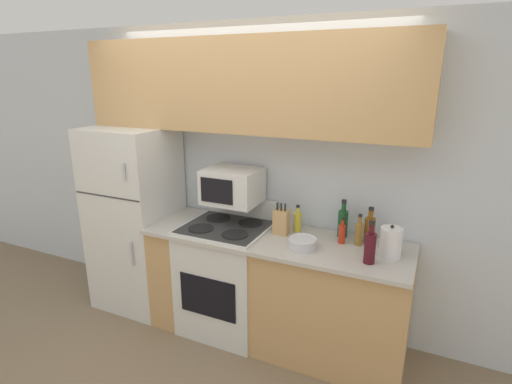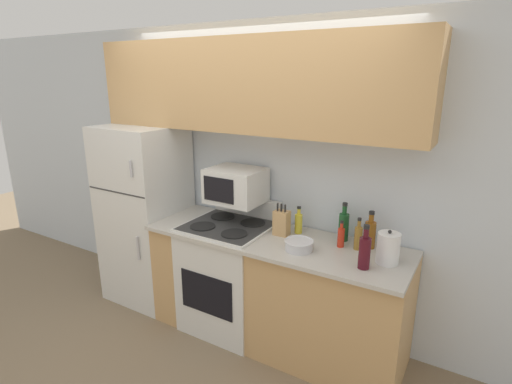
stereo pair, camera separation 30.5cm
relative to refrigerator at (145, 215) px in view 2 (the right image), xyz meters
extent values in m
plane|color=#7F6B51|center=(1.04, -0.31, -0.85)|extent=(12.00, 12.00, 0.00)
cube|color=silver|center=(1.04, 0.36, 0.43)|extent=(8.00, 0.05, 2.55)
cube|color=tan|center=(1.40, 0.00, -0.40)|extent=(2.08, 0.64, 0.89)
cube|color=#BCB7AD|center=(1.40, -0.02, 0.06)|extent=(2.08, 0.68, 0.03)
cube|color=silver|center=(0.00, 0.00, 0.00)|extent=(0.72, 0.63, 1.69)
cube|color=#383838|center=(0.00, -0.31, 0.30)|extent=(0.70, 0.01, 0.01)
cylinder|color=#B7B7BC|center=(0.23, -0.33, 0.54)|extent=(0.02, 0.02, 0.14)
cylinder|color=#B7B7BC|center=(0.23, -0.33, -0.17)|extent=(0.02, 0.02, 0.22)
cube|color=tan|center=(1.04, 0.17, 1.20)|extent=(2.79, 0.33, 0.72)
cube|color=silver|center=(0.97, -0.01, -0.38)|extent=(0.69, 0.64, 0.94)
cube|color=black|center=(0.97, -0.33, -0.40)|extent=(0.49, 0.01, 0.34)
cube|color=#2D2D2D|center=(0.97, -0.01, 0.08)|extent=(0.66, 0.61, 0.01)
cube|color=silver|center=(0.97, 0.29, 0.17)|extent=(0.66, 0.06, 0.16)
cylinder|color=black|center=(0.81, -0.15, 0.09)|extent=(0.21, 0.21, 0.01)
cylinder|color=black|center=(1.12, -0.15, 0.09)|extent=(0.21, 0.21, 0.01)
cylinder|color=black|center=(0.81, 0.13, 0.09)|extent=(0.21, 0.21, 0.01)
cylinder|color=black|center=(1.12, 0.13, 0.09)|extent=(0.21, 0.21, 0.01)
cube|color=silver|center=(0.96, 0.12, 0.40)|extent=(0.45, 0.36, 0.29)
cube|color=black|center=(0.92, -0.06, 0.40)|extent=(0.29, 0.01, 0.20)
cube|color=tan|center=(1.42, 0.07, 0.17)|extent=(0.12, 0.09, 0.20)
cylinder|color=black|center=(1.39, 0.06, 0.30)|extent=(0.01, 0.01, 0.06)
cylinder|color=black|center=(1.42, 0.06, 0.30)|extent=(0.01, 0.01, 0.06)
cylinder|color=black|center=(1.45, 0.06, 0.30)|extent=(0.01, 0.01, 0.06)
cylinder|color=silver|center=(1.66, -0.12, 0.11)|extent=(0.20, 0.20, 0.07)
torus|color=silver|center=(1.66, -0.12, 0.14)|extent=(0.21, 0.21, 0.01)
cylinder|color=#194C23|center=(1.87, 0.22, 0.18)|extent=(0.08, 0.08, 0.21)
cylinder|color=#194C23|center=(1.87, 0.22, 0.31)|extent=(0.03, 0.03, 0.07)
cylinder|color=black|center=(1.87, 0.22, 0.36)|extent=(0.04, 0.04, 0.02)
cylinder|color=#470F19|center=(2.14, -0.16, 0.18)|extent=(0.08, 0.08, 0.21)
cylinder|color=#470F19|center=(2.14, -0.16, 0.31)|extent=(0.03, 0.03, 0.07)
cylinder|color=black|center=(2.14, -0.16, 0.36)|extent=(0.04, 0.04, 0.02)
cylinder|color=brown|center=(2.08, 0.18, 0.17)|extent=(0.08, 0.08, 0.20)
cylinder|color=brown|center=(2.08, 0.18, 0.30)|extent=(0.04, 0.04, 0.06)
cylinder|color=black|center=(2.08, 0.18, 0.34)|extent=(0.04, 0.04, 0.02)
cylinder|color=olive|center=(2.02, 0.11, 0.15)|extent=(0.06, 0.06, 0.17)
cylinder|color=olive|center=(2.02, 0.11, 0.27)|extent=(0.03, 0.03, 0.05)
cylinder|color=black|center=(2.02, 0.11, 0.30)|extent=(0.03, 0.03, 0.02)
cylinder|color=red|center=(1.90, 0.09, 0.14)|extent=(0.05, 0.05, 0.14)
cylinder|color=red|center=(1.90, 0.09, 0.23)|extent=(0.02, 0.02, 0.04)
cylinder|color=black|center=(1.90, 0.09, 0.26)|extent=(0.02, 0.03, 0.02)
cylinder|color=gold|center=(1.52, 0.18, 0.15)|extent=(0.06, 0.06, 0.15)
cylinder|color=gold|center=(1.52, 0.18, 0.25)|extent=(0.03, 0.03, 0.05)
cylinder|color=black|center=(1.52, 0.18, 0.28)|extent=(0.03, 0.03, 0.02)
cylinder|color=white|center=(2.26, 0.00, 0.18)|extent=(0.15, 0.15, 0.21)
sphere|color=black|center=(2.26, 0.00, 0.29)|extent=(0.02, 0.02, 0.02)
camera|label=1|loc=(2.48, -2.68, 1.28)|focal=28.00mm
camera|label=2|loc=(2.75, -2.54, 1.28)|focal=28.00mm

